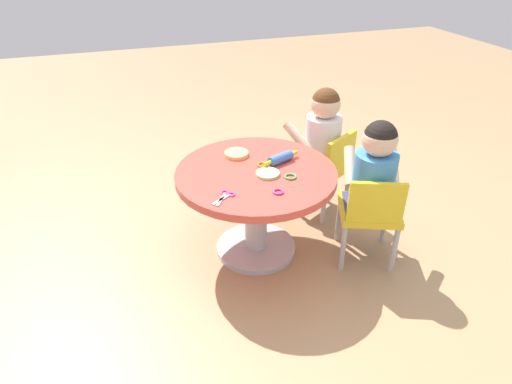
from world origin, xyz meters
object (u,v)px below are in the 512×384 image
seated_child_left (375,170)px  child_chair_right (325,167)px  rolling_pin (281,158)px  craft_scissors (225,196)px  craft_table (256,193)px  child_chair_left (370,212)px  seated_child_right (323,131)px

seated_child_left → child_chair_right: 0.53m
seated_child_left → rolling_pin: bearing=55.7°
craft_scissors → rolling_pin: bearing=-57.3°
craft_table → child_chair_left: 0.60m
child_chair_left → rolling_pin: (0.31, 0.38, 0.22)m
seated_child_left → seated_child_right: same height
child_chair_right → rolling_pin: bearing=119.2°
child_chair_right → craft_scissors: bearing=120.9°
child_chair_right → rolling_pin: rolling_pin is taller
seated_child_left → seated_child_right: bearing=3.5°
rolling_pin → craft_scissors: bearing=122.7°
craft_table → seated_child_right: seated_child_right is taller
child_chair_right → rolling_pin: size_ratio=2.40×
seated_child_right → craft_scissors: bearing=123.5°
seated_child_right → rolling_pin: bearing=124.4°
child_chair_right → seated_child_left: bearing=-178.5°
child_chair_left → seated_child_right: (0.55, 0.02, 0.23)m
seated_child_left → craft_scissors: bearing=87.3°
craft_table → child_chair_right: child_chair_right is taller
seated_child_right → child_chair_left: bearing=-178.3°
child_chair_left → seated_child_right: 0.60m
seated_child_left → seated_child_right: (0.52, 0.03, 0.00)m
craft_table → craft_scissors: 0.32m
rolling_pin → seated_child_right: bearing=-55.6°
child_chair_left → seated_child_left: seated_child_left is taller
craft_table → child_chair_right: bearing=-64.3°
seated_child_left → child_chair_left: bearing=157.0°
seated_child_right → craft_table: bearing=119.6°
craft_table → craft_scissors: craft_scissors is taller
craft_table → craft_scissors: (-0.19, 0.21, 0.13)m
child_chair_right → rolling_pin: 0.49m
child_chair_left → seated_child_left: bearing=-23.0°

